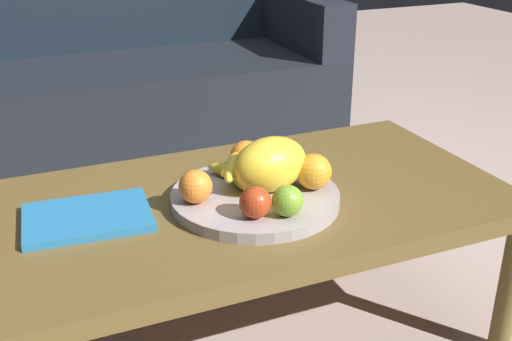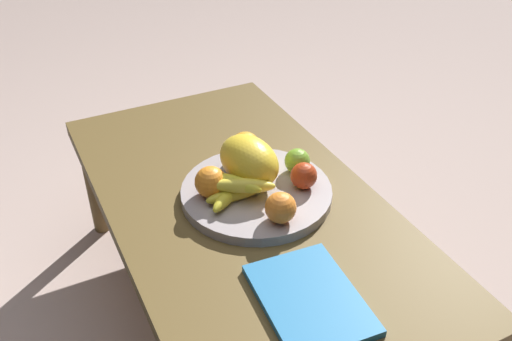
{
  "view_description": "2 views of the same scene",
  "coord_description": "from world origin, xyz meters",
  "views": [
    {
      "loc": [
        -0.47,
        -1.14,
        0.99
      ],
      "look_at": [
        0.0,
        -0.04,
        0.46
      ],
      "focal_mm": 44.0,
      "sensor_mm": 36.0,
      "label": 1
    },
    {
      "loc": [
        -0.96,
        0.44,
        1.2
      ],
      "look_at": [
        0.0,
        -0.04,
        0.46
      ],
      "focal_mm": 39.36,
      "sensor_mm": 36.0,
      "label": 2
    }
  ],
  "objects": [
    {
      "name": "apple_front",
      "position": [
        -0.04,
        -0.14,
        0.45
      ],
      "size": [
        0.06,
        0.06,
        0.06
      ],
      "primitive_type": "sphere",
      "color": "#AD3617",
      "rests_on": "fruit_bowl"
    },
    {
      "name": "orange_right",
      "position": [
        0.02,
        0.07,
        0.45
      ],
      "size": [
        0.07,
        0.07,
        0.07
      ],
      "primitive_type": "sphere",
      "color": "orange",
      "rests_on": "fruit_bowl"
    },
    {
      "name": "orange_left",
      "position": [
        -0.13,
        -0.03,
        0.45
      ],
      "size": [
        0.07,
        0.07,
        0.07
      ],
      "primitive_type": "sphere",
      "color": "orange",
      "rests_on": "fruit_bowl"
    },
    {
      "name": "apple_left",
      "position": [
        0.02,
        -0.16,
        0.45
      ],
      "size": [
        0.06,
        0.06,
        0.06
      ],
      "primitive_type": "sphere",
      "color": "#73A32D",
      "rests_on": "fruit_bowl"
    },
    {
      "name": "melon_large_front",
      "position": [
        0.04,
        -0.03,
        0.47
      ],
      "size": [
        0.19,
        0.15,
        0.12
      ],
      "primitive_type": "ellipsoid",
      "rotation": [
        0.0,
        0.0,
        0.22
      ],
      "color": "yellow",
      "rests_on": "fruit_bowl"
    },
    {
      "name": "magazine",
      "position": [
        -0.34,
        0.02,
        0.4
      ],
      "size": [
        0.26,
        0.2,
        0.02
      ],
      "primitive_type": "cube",
      "rotation": [
        0.0,
        0.0,
        -0.08
      ],
      "color": "teal",
      "rests_on": "coffee_table"
    },
    {
      "name": "fruit_bowl",
      "position": [
        0.0,
        -0.04,
        0.4
      ],
      "size": [
        0.36,
        0.36,
        0.03
      ],
      "primitive_type": "cylinder",
      "color": "#A49A9B",
      "rests_on": "coffee_table"
    },
    {
      "name": "ground_plane",
      "position": [
        0.0,
        0.0,
        0.0
      ],
      "size": [
        8.0,
        8.0,
        0.0
      ],
      "primitive_type": "plane",
      "color": "#B89E93"
    },
    {
      "name": "coffee_table",
      "position": [
        0.0,
        0.0,
        0.35
      ],
      "size": [
        1.14,
        0.61,
        0.39
      ],
      "color": "brown",
      "rests_on": "ground_plane"
    },
    {
      "name": "banana_bunch",
      "position": [
        -0.02,
        0.03,
        0.44
      ],
      "size": [
        0.14,
        0.17,
        0.06
      ],
      "color": "gold",
      "rests_on": "fruit_bowl"
    },
    {
      "name": "orange_front",
      "position": [
        0.12,
        -0.07,
        0.45
      ],
      "size": [
        0.08,
        0.08,
        0.08
      ],
      "primitive_type": "sphere",
      "color": "orange",
      "rests_on": "fruit_bowl"
    }
  ]
}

